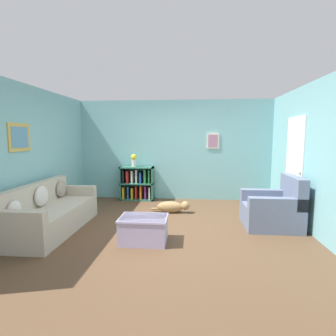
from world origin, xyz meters
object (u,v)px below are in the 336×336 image
object	(u,v)px
couch	(51,213)
vase	(134,160)
recliner_chair	(274,209)
coffee_table	(144,229)
dog	(173,207)
bookshelf	(137,184)

from	to	relation	value
couch	vase	bearing A→B (deg)	67.62
recliner_chair	coffee_table	xyz separation A→B (m)	(-2.27, -0.91, -0.11)
dog	vase	bearing A→B (deg)	134.94
dog	recliner_chair	bearing A→B (deg)	-20.62
recliner_chair	coffee_table	world-z (taller)	recliner_chair
couch	coffee_table	bearing A→B (deg)	-11.68
dog	bookshelf	bearing A→B (deg)	132.48
recliner_chair	dog	distance (m)	2.07
couch	dog	distance (m)	2.44
dog	couch	bearing A→B (deg)	-148.21
bookshelf	recliner_chair	bearing A→B (deg)	-31.92
vase	bookshelf	bearing A→B (deg)	11.58
coffee_table	vase	world-z (taller)	vase
dog	coffee_table	bearing A→B (deg)	-101.64
coffee_table	dog	distance (m)	1.68
couch	vase	distance (m)	2.68
recliner_chair	couch	bearing A→B (deg)	-172.10
vase	couch	bearing A→B (deg)	-112.38
coffee_table	vase	xyz separation A→B (m)	(-0.75, 2.74, 0.85)
bookshelf	recliner_chair	xyz separation A→B (m)	(2.95, -1.84, -0.09)
dog	vase	xyz separation A→B (m)	(-1.09, 1.09, 0.93)
recliner_chair	dog	xyz separation A→B (m)	(-1.93, 0.73, -0.20)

